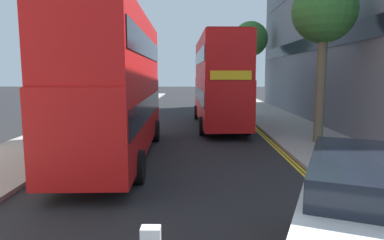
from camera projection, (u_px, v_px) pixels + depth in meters
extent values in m
cube|color=#9E9991|center=(316.00, 141.00, 16.71)|extent=(4.00, 80.00, 0.14)
cube|color=#9E9991|center=(52.00, 141.00, 16.87)|extent=(4.00, 80.00, 0.14)
cube|color=yellow|center=(283.00, 152.00, 14.76)|extent=(0.10, 56.00, 0.01)
cube|color=yellow|center=(279.00, 152.00, 14.76)|extent=(0.10, 56.00, 0.01)
cube|color=red|center=(118.00, 115.00, 13.59)|extent=(2.92, 10.89, 2.60)
cube|color=red|center=(116.00, 50.00, 13.24)|extent=(2.86, 10.67, 2.50)
cube|color=black|center=(117.00, 107.00, 13.55)|extent=(2.94, 10.46, 0.84)
cube|color=black|center=(116.00, 47.00, 13.23)|extent=(2.92, 10.24, 0.80)
cube|color=yellow|center=(135.00, 75.00, 18.71)|extent=(2.00, 0.14, 0.44)
cube|color=maroon|center=(115.00, 15.00, 13.07)|extent=(2.63, 9.80, 0.10)
cylinder|color=black|center=(106.00, 131.00, 17.03)|extent=(0.34, 1.05, 1.04)
cylinder|color=black|center=(156.00, 131.00, 17.10)|extent=(0.34, 1.05, 1.04)
cylinder|color=black|center=(57.00, 168.00, 10.40)|extent=(0.34, 1.05, 1.04)
cylinder|color=black|center=(139.00, 167.00, 10.47)|extent=(0.34, 1.05, 1.04)
cube|color=red|center=(218.00, 99.00, 21.90)|extent=(2.98, 10.90, 2.60)
cube|color=red|center=(219.00, 59.00, 21.56)|extent=(2.92, 10.68, 2.50)
cube|color=black|center=(218.00, 95.00, 21.86)|extent=(2.99, 10.47, 0.84)
cube|color=black|center=(219.00, 57.00, 21.54)|extent=(2.97, 10.25, 0.80)
cube|color=yellow|center=(231.00, 75.00, 16.36)|extent=(2.00, 0.15, 0.44)
cube|color=maroon|center=(219.00, 38.00, 21.38)|extent=(2.68, 9.81, 0.10)
cylinder|color=black|center=(247.00, 126.00, 18.79)|extent=(0.35, 1.05, 1.04)
cylinder|color=black|center=(202.00, 126.00, 18.71)|extent=(0.35, 1.05, 1.04)
cylinder|color=black|center=(230.00, 112.00, 25.42)|extent=(0.35, 1.05, 1.04)
cylinder|color=black|center=(197.00, 112.00, 25.34)|extent=(0.35, 1.05, 1.04)
cube|color=white|center=(368.00, 236.00, 5.11)|extent=(3.53, 5.07, 1.50)
cube|color=black|center=(371.00, 182.00, 5.14)|extent=(2.74, 3.47, 0.76)
cube|color=orange|center=(369.00, 233.00, 5.11)|extent=(3.41, 4.73, 0.10)
cylinder|color=black|center=(310.00, 225.00, 6.87)|extent=(0.46, 0.71, 0.68)
cylinder|color=#6B6047|center=(250.00, 78.00, 35.08)|extent=(0.40, 0.40, 5.67)
cylinder|color=#6B6047|center=(258.00, 44.00, 34.52)|extent=(0.31, 1.54, 1.12)
cylinder|color=#6B6047|center=(246.00, 45.00, 35.34)|extent=(1.53, 0.71, 1.17)
cylinder|color=#6B6047|center=(247.00, 45.00, 34.22)|extent=(0.98, 0.86, 0.88)
sphere|color=#33702D|center=(250.00, 39.00, 34.55)|extent=(3.52, 3.52, 3.52)
cylinder|color=#6B6047|center=(320.00, 87.00, 15.95)|extent=(0.44, 0.44, 5.20)
cylinder|color=#6B6047|center=(337.00, 20.00, 15.64)|extent=(0.35, 1.36, 1.00)
cylinder|color=#6B6047|center=(322.00, 24.00, 16.06)|extent=(1.08, 0.32, 0.81)
cylinder|color=#6B6047|center=(314.00, 23.00, 15.54)|extent=(0.18, 0.93, 0.70)
cylinder|color=#6B6047|center=(331.00, 18.00, 14.90)|extent=(1.36, 0.23, 1.00)
sphere|color=#33702D|center=(324.00, 10.00, 15.49)|extent=(2.92, 2.92, 2.92)
cube|color=slate|center=(375.00, 21.00, 24.52)|extent=(10.00, 28.00, 14.23)
cube|color=black|center=(304.00, 45.00, 24.81)|extent=(0.04, 24.64, 1.00)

